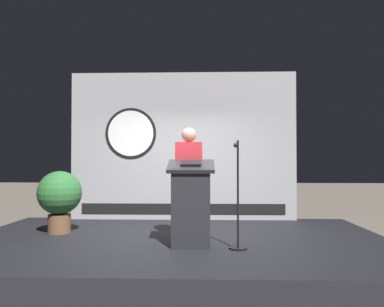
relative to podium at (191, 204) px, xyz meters
The scene contains 7 objects.
ground_plane 1.06m from the podium, 114.75° to the left, with size 40.00×40.00×0.00m, color #6B6056.
stage_platform 0.94m from the podium, 114.75° to the left, with size 6.40×4.00×0.30m, color black.
banner_display 2.56m from the podium, 96.53° to the left, with size 4.49×0.12×2.94m.
podium is the anchor object (origin of this frame).
speaker_person 0.56m from the podium, 95.78° to the left, with size 0.40×0.26×1.67m.
microphone_stand 0.64m from the podium, ahead, with size 0.24×0.48×1.44m.
potted_plant 2.34m from the podium, 157.71° to the left, with size 0.71×0.71×1.00m.
Camera 1 is at (0.44, -5.76, 1.46)m, focal length 35.62 mm.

